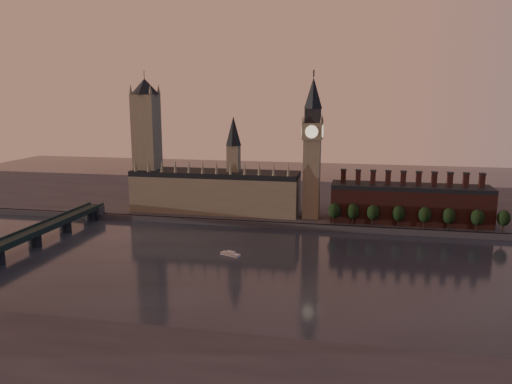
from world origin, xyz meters
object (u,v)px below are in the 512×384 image
at_px(big_ben, 312,147).
at_px(westminster_bridge, 13,243).
at_px(river_boat, 230,254).
at_px(victoria_tower, 147,140).

distance_m(big_ben, westminster_bridge, 205.83).
bearing_deg(big_ben, river_boat, -114.33).
height_order(westminster_bridge, river_boat, westminster_bridge).
bearing_deg(westminster_bridge, big_ben, 34.33).
bearing_deg(westminster_bridge, victoria_tower, 73.44).
distance_m(big_ben, river_boat, 110.96).
bearing_deg(victoria_tower, river_boat, -45.58).
bearing_deg(big_ben, westminster_bridge, -145.67).
distance_m(westminster_bridge, river_boat, 128.20).
bearing_deg(big_ben, victoria_tower, 177.80).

